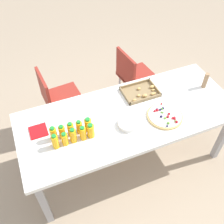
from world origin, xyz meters
TOP-DOWN VIEW (x-y plane):
  - ground_plane at (0.00, 0.00)m, footprint 12.00×12.00m
  - party_table at (0.00, 0.00)m, footprint 2.04×0.83m
  - chair_far_right at (0.43, 0.77)m, footprint 0.45×0.45m
  - chair_far_left at (-0.53, 0.74)m, footprint 0.43×0.43m
  - juice_bottle_0 at (-0.71, -0.10)m, footprint 0.05×0.05m
  - juice_bottle_1 at (-0.63, -0.10)m, footprint 0.05×0.05m
  - juice_bottle_2 at (-0.55, -0.10)m, footprint 0.06×0.06m
  - juice_bottle_3 at (-0.47, -0.10)m, footprint 0.06×0.06m
  - juice_bottle_4 at (-0.40, -0.10)m, footprint 0.06×0.06m
  - juice_bottle_5 at (-0.70, -0.02)m, footprint 0.06×0.06m
  - juice_bottle_6 at (-0.63, -0.03)m, footprint 0.05×0.05m
  - juice_bottle_7 at (-0.55, -0.02)m, footprint 0.06×0.06m
  - juice_bottle_8 at (-0.48, -0.03)m, footprint 0.05×0.05m
  - juice_bottle_9 at (-0.40, -0.03)m, footprint 0.06×0.06m
  - fruit_pizza at (0.29, -0.15)m, footprint 0.32×0.32m
  - snack_tray at (0.23, 0.22)m, footprint 0.34×0.26m
  - plate_stack at (-0.07, -0.12)m, footprint 0.18×0.18m
  - napkin_stack at (-0.81, 0.11)m, footprint 0.15×0.15m
  - cardboard_tube at (0.86, 0.06)m, footprint 0.04×0.04m

SIDE VIEW (x-z plane):
  - ground_plane at x=0.00m, z-range 0.00..0.00m
  - chair_far_right at x=0.43m, z-range 0.09..0.92m
  - chair_far_left at x=-0.53m, z-range 0.09..0.92m
  - party_table at x=0.00m, z-range 0.30..1.05m
  - napkin_stack at x=-0.81m, z-range 0.74..0.75m
  - snack_tray at x=0.23m, z-range 0.74..0.77m
  - fruit_pizza at x=0.29m, z-range 0.73..0.78m
  - plate_stack at x=-0.07m, z-range 0.74..0.78m
  - juice_bottle_1 at x=-0.63m, z-range 0.74..0.87m
  - juice_bottle_8 at x=-0.48m, z-range 0.74..0.87m
  - juice_bottle_9 at x=-0.40m, z-range 0.74..0.88m
  - juice_bottle_7 at x=-0.55m, z-range 0.74..0.88m
  - juice_bottle_6 at x=-0.63m, z-range 0.74..0.88m
  - juice_bottle_3 at x=-0.47m, z-range 0.74..0.88m
  - juice_bottle_4 at x=-0.40m, z-range 0.74..0.88m
  - juice_bottle_0 at x=-0.71m, z-range 0.74..0.89m
  - juice_bottle_2 at x=-0.55m, z-range 0.74..0.89m
  - juice_bottle_5 at x=-0.70m, z-range 0.74..0.89m
  - cardboard_tube at x=0.86m, z-range 0.74..0.91m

